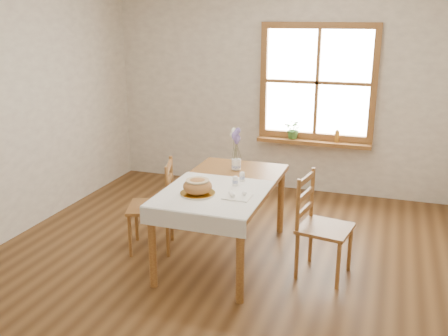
% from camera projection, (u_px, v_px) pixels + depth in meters
% --- Properties ---
extents(ground, '(5.00, 5.00, 0.00)m').
position_uv_depth(ground, '(214.00, 270.00, 4.62)').
color(ground, brown).
rests_on(ground, ground).
extents(room_walls, '(4.60, 5.10, 2.65)m').
position_uv_depth(room_walls, '(212.00, 85.00, 4.12)').
color(room_walls, white).
rests_on(room_walls, ground).
extents(window, '(1.46, 0.08, 1.46)m').
position_uv_depth(window, '(317.00, 82.00, 6.28)').
color(window, olive).
rests_on(window, ground).
extents(window_sill, '(1.46, 0.20, 0.05)m').
position_uv_depth(window_sill, '(313.00, 142.00, 6.44)').
color(window_sill, olive).
rests_on(window_sill, ground).
extents(dining_table, '(0.90, 1.60, 0.75)m').
position_uv_depth(dining_table, '(224.00, 192.00, 4.70)').
color(dining_table, olive).
rests_on(dining_table, ground).
extents(table_linen, '(0.91, 0.99, 0.01)m').
position_uv_depth(table_linen, '(213.00, 193.00, 4.40)').
color(table_linen, white).
rests_on(table_linen, dining_table).
extents(chair_left, '(0.56, 0.55, 0.92)m').
position_uv_depth(chair_left, '(151.00, 206.00, 4.93)').
color(chair_left, olive).
rests_on(chair_left, ground).
extents(chair_right, '(0.52, 0.51, 0.93)m').
position_uv_depth(chair_right, '(325.00, 227.00, 4.41)').
color(chair_right, olive).
rests_on(chair_right, ground).
extents(bread_plate, '(0.36, 0.36, 0.02)m').
position_uv_depth(bread_plate, '(198.00, 193.00, 4.36)').
color(bread_plate, white).
rests_on(bread_plate, table_linen).
extents(bread_loaf, '(0.26, 0.26, 0.14)m').
position_uv_depth(bread_loaf, '(198.00, 185.00, 4.33)').
color(bread_loaf, '#AE753D').
rests_on(bread_loaf, bread_plate).
extents(egg_napkin, '(0.23, 0.20, 0.01)m').
position_uv_depth(egg_napkin, '(237.00, 197.00, 4.28)').
color(egg_napkin, white).
rests_on(egg_napkin, table_linen).
extents(eggs, '(0.18, 0.16, 0.04)m').
position_uv_depth(eggs, '(237.00, 194.00, 4.28)').
color(eggs, white).
rests_on(eggs, egg_napkin).
extents(salt_shaker, '(0.06, 0.06, 0.10)m').
position_uv_depth(salt_shaker, '(235.00, 181.00, 4.57)').
color(salt_shaker, white).
rests_on(salt_shaker, table_linen).
extents(pepper_shaker, '(0.05, 0.05, 0.10)m').
position_uv_depth(pepper_shaker, '(242.00, 176.00, 4.68)').
color(pepper_shaker, white).
rests_on(pepper_shaker, table_linen).
extents(flower_vase, '(0.12, 0.12, 0.11)m').
position_uv_depth(flower_vase, '(236.00, 165.00, 5.06)').
color(flower_vase, white).
rests_on(flower_vase, dining_table).
extents(lavender_bouquet, '(0.17, 0.17, 0.32)m').
position_uv_depth(lavender_bouquet, '(236.00, 145.00, 5.00)').
color(lavender_bouquet, '#6A5699').
rests_on(lavender_bouquet, flower_vase).
extents(potted_plant, '(0.29, 0.30, 0.20)m').
position_uv_depth(potted_plant, '(294.00, 131.00, 6.48)').
color(potted_plant, '#3C702C').
rests_on(potted_plant, window_sill).
extents(amber_bottle, '(0.06, 0.06, 0.16)m').
position_uv_depth(amber_bottle, '(337.00, 136.00, 6.31)').
color(amber_bottle, '#B57421').
rests_on(amber_bottle, window_sill).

